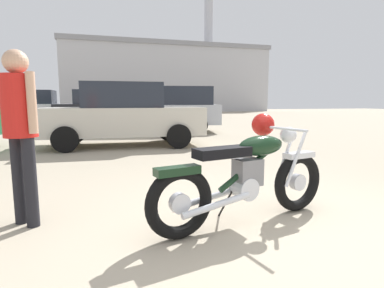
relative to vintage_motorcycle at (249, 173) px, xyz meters
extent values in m
plane|color=tan|center=(0.14, -0.37, -0.49)|extent=(80.00, 80.00, 0.00)
torus|color=black|center=(0.65, 0.14, -0.17)|extent=(0.65, 0.26, 0.64)
cylinder|color=silver|center=(0.65, 0.14, -0.17)|extent=(0.19, 0.12, 0.18)
torus|color=black|center=(-0.75, -0.21, -0.17)|extent=(0.65, 0.26, 0.64)
cylinder|color=silver|center=(-0.75, -0.21, -0.17)|extent=(0.19, 0.12, 0.18)
cube|color=silver|center=(0.65, 0.14, 0.13)|extent=(0.38, 0.21, 0.06)
cube|color=black|center=(-0.76, -0.21, 0.12)|extent=(0.42, 0.22, 0.07)
cylinder|color=silver|center=(0.51, 0.18, 0.11)|extent=(0.29, 0.10, 0.58)
cylinder|color=silver|center=(0.55, 0.03, 0.11)|extent=(0.29, 0.10, 0.58)
sphere|color=silver|center=(0.49, 0.09, 0.35)|extent=(0.17, 0.17, 0.17)
cylinder|color=silver|center=(0.41, 0.07, 0.42)|extent=(0.18, 0.61, 0.03)
sphere|color=#B21914|center=(0.34, 0.37, 0.44)|extent=(0.25, 0.25, 0.25)
cylinder|color=black|center=(0.02, -0.02, 0.09)|extent=(0.75, 0.24, 0.47)
ellipsoid|color=black|center=(0.13, 0.01, 0.27)|extent=(0.56, 0.34, 0.20)
cube|color=black|center=(-0.32, -0.10, 0.24)|extent=(0.57, 0.32, 0.09)
cube|color=slate|center=(-0.03, -0.03, 0.02)|extent=(0.30, 0.24, 0.26)
cylinder|color=silver|center=(-0.07, -0.04, -0.13)|extent=(0.26, 0.25, 0.22)
cylinder|color=silver|center=(-0.46, -0.04, -0.21)|extent=(0.70, 0.23, 0.14)
cylinder|color=silver|center=(-0.41, -0.23, -0.21)|extent=(0.70, 0.23, 0.14)
cylinder|color=black|center=(-0.20, 0.10, -0.33)|extent=(0.08, 0.23, 0.33)
cylinder|color=black|center=(-2.18, 0.54, -0.06)|extent=(0.12, 0.12, 0.86)
cylinder|color=black|center=(-2.05, 0.42, -0.06)|extent=(0.12, 0.12, 0.86)
cylinder|color=red|center=(-2.11, 0.48, 0.66)|extent=(0.30, 0.30, 0.58)
cylinder|color=tan|center=(-2.25, 0.61, 0.69)|extent=(0.08, 0.08, 0.55)
cylinder|color=tan|center=(-1.97, 0.35, 0.69)|extent=(0.08, 0.08, 0.55)
sphere|color=tan|center=(-2.11, 0.48, 1.06)|extent=(0.22, 0.22, 0.22)
cylinder|color=black|center=(-2.30, 4.94, -0.18)|extent=(0.62, 0.22, 0.62)
cylinder|color=black|center=(-2.26, 6.66, -0.18)|extent=(0.62, 0.22, 0.62)
cylinder|color=black|center=(0.40, 4.87, -0.18)|extent=(0.62, 0.22, 0.62)
cylinder|color=black|center=(0.44, 6.59, -0.18)|extent=(0.62, 0.22, 0.62)
cube|color=beige|center=(-0.93, 5.77, 0.18)|extent=(4.24, 1.82, 0.72)
cube|color=#232833|center=(-0.93, 5.77, 0.86)|extent=(2.04, 1.61, 0.64)
cylinder|color=black|center=(-2.92, 12.39, -0.17)|extent=(0.65, 0.25, 0.64)
cylinder|color=black|center=(-3.03, 14.14, -0.17)|extent=(0.65, 0.25, 0.64)
cylinder|color=black|center=(0.08, 12.58, -0.17)|extent=(0.65, 0.25, 0.64)
cylinder|color=black|center=(-0.03, 14.34, -0.17)|extent=(0.65, 0.25, 0.64)
cube|color=black|center=(-1.47, 13.36, 0.20)|extent=(4.80, 2.06, 0.74)
cube|color=#232833|center=(-1.18, 13.38, 0.91)|extent=(3.60, 1.82, 0.68)
cylinder|color=black|center=(-1.10, 8.49, -0.17)|extent=(0.66, 0.30, 0.64)
cylinder|color=black|center=(-0.83, 10.23, -0.17)|extent=(0.66, 0.30, 0.64)
cylinder|color=black|center=(1.87, 8.04, -0.17)|extent=(0.66, 0.30, 0.64)
cylinder|color=black|center=(2.13, 9.78, -0.17)|extent=(0.66, 0.30, 0.64)
cube|color=#ADB2BC|center=(0.52, 9.13, 0.20)|extent=(4.91, 2.44, 0.74)
cube|color=#232833|center=(0.81, 9.09, 0.91)|extent=(3.70, 2.11, 0.68)
cylinder|color=black|center=(-3.86, 15.24, -0.17)|extent=(0.64, 0.22, 0.64)
cylinder|color=black|center=(-3.88, 13.48, -0.17)|extent=(0.64, 0.22, 0.64)
cube|color=silver|center=(-5.37, 14.38, 0.20)|extent=(4.72, 1.82, 0.74)
cube|color=#232833|center=(-5.67, 14.39, 0.91)|extent=(3.52, 1.64, 0.68)
cube|color=#B2B2B7|center=(5.64, 36.06, 3.13)|extent=(23.51, 10.70, 7.23)
cube|color=gray|center=(5.64, 36.06, 6.99)|extent=(23.82, 11.01, 0.50)
cylinder|color=#B2B2B7|center=(11.47, 36.18, 10.84)|extent=(1.10, 1.10, 8.19)
camera|label=1|loc=(-1.32, -2.71, 0.70)|focal=28.84mm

